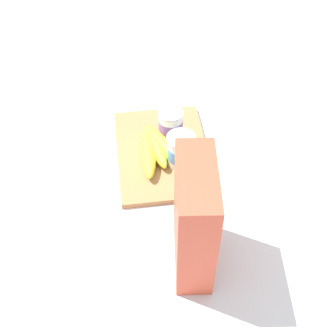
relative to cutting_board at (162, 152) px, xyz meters
The scene contains 7 objects.
ground_plane 0.01m from the cutting_board, ahead, with size 2.40×2.40×0.00m, color silver.
cutting_board is the anchor object (origin of this frame).
cereal_box 0.33m from the cutting_board, ahead, with size 0.17×0.07×0.26m, color #D85138.
yogurt_cup_front 0.07m from the cutting_board, 146.30° to the left, with size 0.06×0.06×0.09m.
yogurt_cup_back 0.08m from the cutting_board, 38.25° to the left, with size 0.07×0.07×0.09m.
banana_bunch 0.03m from the cutting_board, 70.60° to the right, with size 0.19×0.11×0.04m.
spoon 0.19m from the cutting_board, behind, with size 0.11×0.10×0.01m.
Camera 1 is at (0.78, -0.09, 0.81)m, focal length 47.56 mm.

